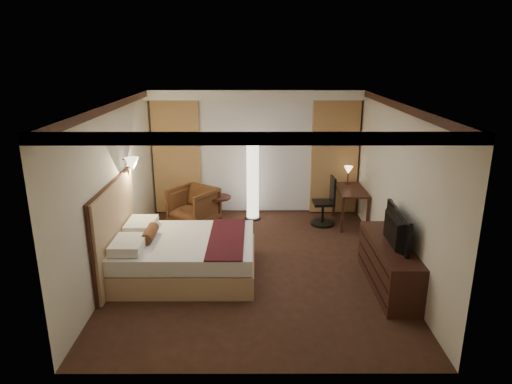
{
  "coord_description": "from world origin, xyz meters",
  "views": [
    {
      "loc": [
        -0.02,
        -7.0,
        3.43
      ],
      "look_at": [
        0.0,
        0.4,
        1.15
      ],
      "focal_mm": 32.0,
      "sensor_mm": 36.0,
      "label": 1
    }
  ],
  "objects_px": {
    "armchair": "(194,204)",
    "dresser": "(389,265)",
    "side_table": "(219,209)",
    "floor_lamp": "(253,182)",
    "office_chair": "(323,201)",
    "television": "(390,223)",
    "desk": "(350,206)",
    "bed": "(186,256)"
  },
  "relations": [
    {
      "from": "office_chair",
      "to": "dresser",
      "type": "height_order",
      "value": "office_chair"
    },
    {
      "from": "armchair",
      "to": "dresser",
      "type": "distance_m",
      "value": 4.25
    },
    {
      "from": "bed",
      "to": "office_chair",
      "type": "height_order",
      "value": "office_chair"
    },
    {
      "from": "desk",
      "to": "television",
      "type": "bearing_deg",
      "value": -89.57
    },
    {
      "from": "bed",
      "to": "floor_lamp",
      "type": "bearing_deg",
      "value": 67.81
    },
    {
      "from": "side_table",
      "to": "office_chair",
      "type": "xyz_separation_m",
      "value": [
        2.14,
        -0.19,
        0.24
      ]
    },
    {
      "from": "side_table",
      "to": "floor_lamp",
      "type": "xyz_separation_m",
      "value": [
        0.7,
        0.16,
        0.54
      ]
    },
    {
      "from": "bed",
      "to": "office_chair",
      "type": "bearing_deg",
      "value": 41.64
    },
    {
      "from": "television",
      "to": "desk",
      "type": "bearing_deg",
      "value": 1.33
    },
    {
      "from": "bed",
      "to": "office_chair",
      "type": "xyz_separation_m",
      "value": [
        2.49,
        2.21,
        0.19
      ]
    },
    {
      "from": "armchair",
      "to": "bed",
      "type": "bearing_deg",
      "value": -50.06
    },
    {
      "from": "office_chair",
      "to": "dresser",
      "type": "relative_size",
      "value": 0.56
    },
    {
      "from": "desk",
      "to": "television",
      "type": "distance_m",
      "value": 2.74
    },
    {
      "from": "armchair",
      "to": "desk",
      "type": "distance_m",
      "value": 3.24
    },
    {
      "from": "armchair",
      "to": "floor_lamp",
      "type": "distance_m",
      "value": 1.31
    },
    {
      "from": "dresser",
      "to": "desk",
      "type": "bearing_deg",
      "value": 91.08
    },
    {
      "from": "floor_lamp",
      "to": "dresser",
      "type": "height_order",
      "value": "floor_lamp"
    },
    {
      "from": "armchair",
      "to": "television",
      "type": "bearing_deg",
      "value": -3.99
    },
    {
      "from": "floor_lamp",
      "to": "dresser",
      "type": "distance_m",
      "value": 3.64
    },
    {
      "from": "armchair",
      "to": "dresser",
      "type": "height_order",
      "value": "armchair"
    },
    {
      "from": "floor_lamp",
      "to": "office_chair",
      "type": "bearing_deg",
      "value": -13.64
    },
    {
      "from": "bed",
      "to": "side_table",
      "type": "xyz_separation_m",
      "value": [
        0.34,
        2.41,
        -0.04
      ]
    },
    {
      "from": "armchair",
      "to": "office_chair",
      "type": "height_order",
      "value": "office_chair"
    },
    {
      "from": "side_table",
      "to": "floor_lamp",
      "type": "bearing_deg",
      "value": 12.58
    },
    {
      "from": "dresser",
      "to": "office_chair",
      "type": "bearing_deg",
      "value": 103.4
    },
    {
      "from": "armchair",
      "to": "side_table",
      "type": "height_order",
      "value": "armchair"
    },
    {
      "from": "floor_lamp",
      "to": "dresser",
      "type": "bearing_deg",
      "value": -55.08
    },
    {
      "from": "armchair",
      "to": "side_table",
      "type": "xyz_separation_m",
      "value": [
        0.52,
        0.11,
        -0.15
      ]
    },
    {
      "from": "floor_lamp",
      "to": "dresser",
      "type": "relative_size",
      "value": 0.88
    },
    {
      "from": "dresser",
      "to": "television",
      "type": "height_order",
      "value": "television"
    },
    {
      "from": "bed",
      "to": "dresser",
      "type": "relative_size",
      "value": 1.18
    },
    {
      "from": "desk",
      "to": "dresser",
      "type": "distance_m",
      "value": 2.66
    },
    {
      "from": "armchair",
      "to": "television",
      "type": "distance_m",
      "value": 4.27
    },
    {
      "from": "office_chair",
      "to": "side_table",
      "type": "bearing_deg",
      "value": 171.55
    },
    {
      "from": "dresser",
      "to": "armchair",
      "type": "bearing_deg",
      "value": 140.75
    },
    {
      "from": "floor_lamp",
      "to": "office_chair",
      "type": "height_order",
      "value": "floor_lamp"
    },
    {
      "from": "armchair",
      "to": "floor_lamp",
      "type": "height_order",
      "value": "floor_lamp"
    },
    {
      "from": "floor_lamp",
      "to": "television",
      "type": "xyz_separation_m",
      "value": [
        2.04,
        -2.96,
        0.22
      ]
    },
    {
      "from": "bed",
      "to": "television",
      "type": "relative_size",
      "value": 1.97
    },
    {
      "from": "office_chair",
      "to": "bed",
      "type": "bearing_deg",
      "value": -141.65
    },
    {
      "from": "armchair",
      "to": "floor_lamp",
      "type": "xyz_separation_m",
      "value": [
        1.22,
        0.27,
        0.39
      ]
    },
    {
      "from": "side_table",
      "to": "television",
      "type": "xyz_separation_m",
      "value": [
        2.74,
        -2.8,
        0.75
      ]
    }
  ]
}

